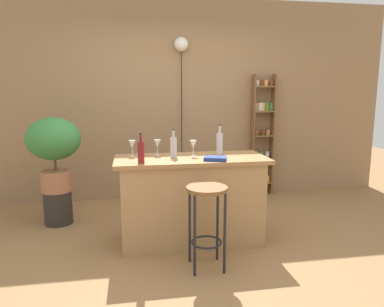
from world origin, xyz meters
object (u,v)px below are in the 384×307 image
(wine_glass_left, at_px, (157,144))
(pendant_globe_light, at_px, (181,48))
(bar_stool, at_px, (207,208))
(spice_shelf, at_px, (262,132))
(bottle_sauce_amber, at_px, (141,152))
(wine_glass_center, at_px, (132,145))
(plant_stool, at_px, (58,207))
(cookbook, at_px, (215,159))
(bottle_spirits_clear, at_px, (174,147))
(bottle_wine_red, at_px, (220,143))
(potted_plant, at_px, (54,145))
(wine_glass_right, at_px, (193,145))

(wine_glass_left, relative_size, pendant_globe_light, 0.07)
(bar_stool, distance_m, spice_shelf, 2.48)
(bar_stool, bearing_deg, bottle_sauce_amber, 145.33)
(bottle_sauce_amber, distance_m, wine_glass_center, 0.38)
(wine_glass_left, bearing_deg, spice_shelf, 39.07)
(pendant_globe_light, bearing_deg, plant_stool, -153.19)
(spice_shelf, bearing_deg, cookbook, -123.29)
(bottle_spirits_clear, bearing_deg, bottle_wine_red, 10.25)
(bottle_wine_red, xyz_separation_m, pendant_globe_light, (-0.20, 1.43, 1.12))
(potted_plant, height_order, wine_glass_left, potted_plant)
(wine_glass_right, bearing_deg, plant_stool, 155.29)
(potted_plant, height_order, wine_glass_center, potted_plant)
(spice_shelf, height_order, plant_stool, spice_shelf)
(spice_shelf, relative_size, bottle_spirits_clear, 6.20)
(wine_glass_center, relative_size, pendant_globe_light, 0.07)
(bar_stool, height_order, plant_stool, bar_stool)
(spice_shelf, bearing_deg, wine_glass_left, -140.93)
(wine_glass_center, bearing_deg, wine_glass_right, -9.28)
(potted_plant, relative_size, wine_glass_center, 5.23)
(bottle_spirits_clear, xyz_separation_m, bottle_wine_red, (0.49, 0.09, 0.01))
(wine_glass_right, bearing_deg, spice_shelf, 48.38)
(spice_shelf, relative_size, wine_glass_center, 10.81)
(plant_stool, height_order, potted_plant, potted_plant)
(plant_stool, bearing_deg, bottle_spirits_clear, -29.21)
(spice_shelf, xyz_separation_m, potted_plant, (-2.77, -0.76, -0.01))
(bottle_wine_red, xyz_separation_m, wine_glass_right, (-0.29, -0.06, -0.00))
(potted_plant, distance_m, bottle_wine_red, 1.89)
(spice_shelf, xyz_separation_m, bottle_sauce_amber, (-1.82, -1.72, 0.05))
(bottle_wine_red, distance_m, wine_glass_left, 0.65)
(bar_stool, bearing_deg, spice_shelf, 58.60)
(wine_glass_center, bearing_deg, wine_glass_left, 3.03)
(bar_stool, xyz_separation_m, spice_shelf, (1.28, 2.09, 0.39))
(bottle_sauce_amber, height_order, wine_glass_right, bottle_sauce_amber)
(spice_shelf, xyz_separation_m, pendant_globe_light, (-1.19, 0.04, 1.18))
(potted_plant, distance_m, wine_glass_right, 1.64)
(bar_stool, relative_size, bottle_wine_red, 2.34)
(potted_plant, xyz_separation_m, cookbook, (1.66, -0.93, -0.03))
(bottle_spirits_clear, height_order, bottle_wine_red, bottle_wine_red)
(bar_stool, bearing_deg, pendant_globe_light, 87.76)
(bar_stool, bearing_deg, bottle_wine_red, 68.16)
(wine_glass_center, height_order, wine_glass_right, same)
(potted_plant, bearing_deg, spice_shelf, 15.33)
(plant_stool, distance_m, wine_glass_left, 1.50)
(spice_shelf, relative_size, plant_stool, 4.54)
(wine_glass_right, xyz_separation_m, pendant_globe_light, (0.09, 1.48, 1.12))
(potted_plant, height_order, bottle_wine_red, potted_plant)
(bar_stool, bearing_deg, plant_stool, 138.30)
(wine_glass_center, distance_m, wine_glass_right, 0.62)
(potted_plant, bearing_deg, bottle_wine_red, -19.48)
(bottle_spirits_clear, distance_m, pendant_globe_light, 1.91)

